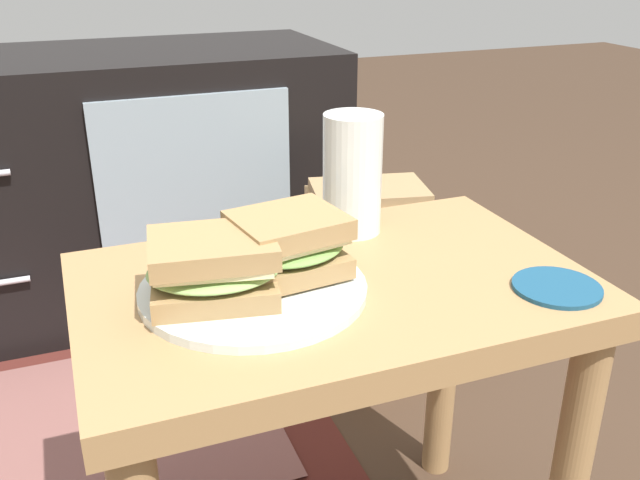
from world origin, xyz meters
name	(u,v)px	position (x,y,z in m)	size (l,w,h in m)	color
side_table	(333,349)	(0.00, 0.00, 0.37)	(0.56, 0.36, 0.46)	#A37A4C
tv_cabinet	(127,180)	(-0.13, 0.95, 0.29)	(0.96, 0.46, 0.58)	black
area_rug	(31,444)	(-0.38, 0.44, 0.00)	(1.02, 0.60, 0.01)	#4C1E19
plate	(254,289)	(-0.09, 0.00, 0.47)	(0.24, 0.24, 0.01)	silver
sandwich_front	(213,268)	(-0.14, -0.01, 0.50)	(0.15, 0.13, 0.07)	#9E7A4C
sandwich_back	(289,244)	(-0.05, 0.01, 0.51)	(0.13, 0.12, 0.07)	#9E7A4C
beer_glass	(352,177)	(0.07, 0.12, 0.53)	(0.07, 0.07, 0.15)	silver
coaster	(557,287)	(0.22, -0.11, 0.46)	(0.09, 0.09, 0.01)	navy
paper_bag	(366,281)	(0.26, 0.46, 0.19)	(0.25, 0.20, 0.39)	tan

